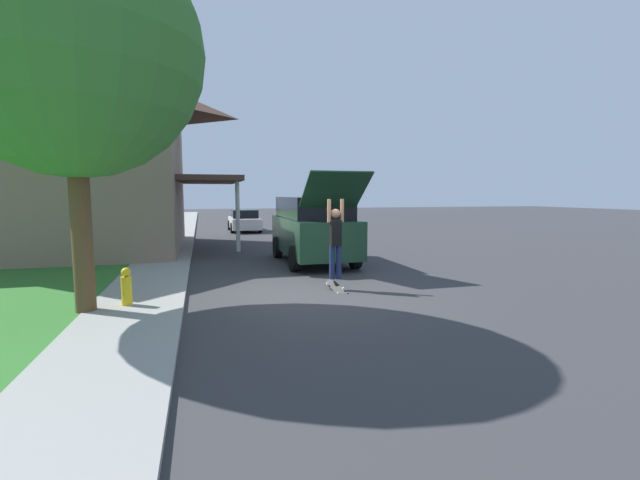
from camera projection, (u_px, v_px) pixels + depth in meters
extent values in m
plane|color=#333335|center=(308.00, 294.00, 9.82)|extent=(120.00, 120.00, 0.00)
cube|color=#2D6B28|center=(15.00, 266.00, 13.43)|extent=(10.00, 80.00, 0.08)
cube|color=gray|center=(163.00, 260.00, 14.60)|extent=(1.80, 80.00, 0.10)
cube|color=#89705B|center=(51.00, 182.00, 16.50)|extent=(9.44, 8.80, 5.36)
pyramid|color=#4C3328|center=(43.00, 73.00, 16.07)|extent=(10.24, 9.60, 2.77)
cube|color=#4C3328|center=(206.00, 180.00, 18.04)|extent=(2.60, 6.16, 0.20)
cylinder|color=silver|center=(238.00, 217.00, 16.38)|extent=(0.16, 0.16, 2.70)
cylinder|color=brown|center=(81.00, 218.00, 7.88)|extent=(0.36, 0.36, 3.52)
sphere|color=#38752D|center=(71.00, 47.00, 7.56)|extent=(4.62, 4.62, 4.62)
cube|color=#193823|center=(313.00, 235.00, 14.22)|extent=(1.99, 4.68, 1.16)
cube|color=black|center=(312.00, 207.00, 14.23)|extent=(1.83, 3.65, 0.69)
cylinder|color=black|center=(278.00, 247.00, 15.41)|extent=(0.24, 0.76, 0.76)
cylinder|color=black|center=(328.00, 245.00, 15.92)|extent=(0.24, 0.76, 0.76)
cylinder|color=black|center=(295.00, 259.00, 12.63)|extent=(0.24, 0.76, 0.76)
cylinder|color=black|center=(355.00, 256.00, 13.14)|extent=(0.24, 0.76, 0.76)
cube|color=#193823|center=(335.00, 190.00, 11.77)|extent=(1.75, 1.39, 0.99)
cube|color=silver|center=(244.00, 223.00, 26.49)|extent=(1.71, 4.05, 0.65)
cube|color=black|center=(244.00, 214.00, 26.33)|extent=(1.50, 2.11, 0.50)
cylinder|color=black|center=(229.00, 225.00, 27.46)|extent=(0.20, 0.62, 0.62)
cylinder|color=black|center=(255.00, 225.00, 27.90)|extent=(0.20, 0.62, 0.62)
cylinder|color=black|center=(232.00, 228.00, 25.13)|extent=(0.20, 0.62, 0.62)
cylinder|color=black|center=(260.00, 227.00, 25.57)|extent=(0.20, 0.62, 0.62)
cylinder|color=#192347|center=(332.00, 262.00, 10.15)|extent=(0.13, 0.13, 0.80)
cylinder|color=#192347|center=(339.00, 262.00, 10.19)|extent=(0.13, 0.13, 0.80)
cube|color=black|center=(336.00, 233.00, 10.09)|extent=(0.25, 0.20, 0.61)
sphere|color=#9E7051|center=(336.00, 214.00, 10.05)|extent=(0.22, 0.22, 0.22)
cylinder|color=#9E7051|center=(329.00, 211.00, 10.00)|extent=(0.09, 0.09, 0.54)
cylinder|color=#9E7051|center=(342.00, 211.00, 10.08)|extent=(0.09, 0.09, 0.54)
cube|color=black|center=(336.00, 288.00, 10.10)|extent=(0.36, 0.73, 0.37)
cylinder|color=silver|center=(332.00, 279.00, 10.26)|extent=(0.03, 0.06, 0.06)
cylinder|color=silver|center=(327.00, 284.00, 10.24)|extent=(0.03, 0.06, 0.06)
cylinder|color=silver|center=(343.00, 288.00, 9.88)|extent=(0.03, 0.06, 0.06)
cylinder|color=silver|center=(338.00, 294.00, 9.86)|extent=(0.03, 0.06, 0.06)
cylinder|color=gold|center=(127.00, 291.00, 8.42)|extent=(0.20, 0.20, 0.57)
sphere|color=gold|center=(126.00, 272.00, 8.38)|extent=(0.18, 0.18, 0.18)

